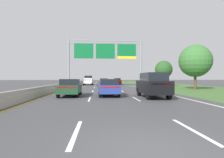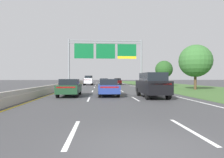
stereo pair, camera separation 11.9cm
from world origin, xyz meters
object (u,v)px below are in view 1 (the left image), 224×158
object	(u,v)px
car_blue_centre_lane_sedan	(108,87)
car_black_right_lane_suv	(153,85)
roadside_tree_near	(195,61)
car_navy_centre_lane_sedan	(104,82)
car_red_right_lane_sedan	(117,81)
overhead_sign_gantry	(105,53)
pickup_truck_white	(88,80)
roadside_tree_mid	(164,69)
car_darkgreen_left_lane_sedan	(70,87)

from	to	relation	value
car_blue_centre_lane_sedan	car_black_right_lane_suv	distance (m)	4.10
car_black_right_lane_suv	roadside_tree_near	distance (m)	13.97
car_navy_centre_lane_sedan	car_blue_centre_lane_sedan	bearing A→B (deg)	178.47
car_black_right_lane_suv	car_navy_centre_lane_sedan	distance (m)	24.38
roadside_tree_near	car_red_right_lane_sedan	bearing A→B (deg)	112.53
car_navy_centre_lane_sedan	car_red_right_lane_sedan	world-z (taller)	same
car_black_right_lane_suv	overhead_sign_gantry	bearing A→B (deg)	7.87
car_red_right_lane_sedan	car_blue_centre_lane_sedan	bearing A→B (deg)	172.85
car_navy_centre_lane_sedan	roadside_tree_near	distance (m)	19.17
pickup_truck_white	roadside_tree_mid	bearing A→B (deg)	-111.12
car_red_right_lane_sedan	car_navy_centre_lane_sedan	bearing A→B (deg)	154.86
car_darkgreen_left_lane_sedan	roadside_tree_mid	distance (m)	26.05
overhead_sign_gantry	pickup_truck_white	distance (m)	9.28
car_blue_centre_lane_sedan	car_red_right_lane_sedan	size ratio (longest dim) A/B	1.00
car_blue_centre_lane_sedan	roadside_tree_near	bearing A→B (deg)	-57.74
car_blue_centre_lane_sedan	car_black_right_lane_suv	world-z (taller)	car_black_right_lane_suv
car_blue_centre_lane_sedan	car_navy_centre_lane_sedan	size ratio (longest dim) A/B	1.00
car_red_right_lane_sedan	roadside_tree_near	xyz separation A→B (m)	(9.02, -21.74, 3.27)
car_red_right_lane_sedan	roadside_tree_mid	xyz separation A→B (m)	(8.69, -9.73, 2.60)
overhead_sign_gantry	roadside_tree_mid	bearing A→B (deg)	-0.92
car_darkgreen_left_lane_sedan	car_red_right_lane_sedan	size ratio (longest dim) A/B	1.00
pickup_truck_white	car_red_right_lane_sedan	xyz separation A→B (m)	(7.13, 3.20, -0.26)
car_navy_centre_lane_sedan	overhead_sign_gantry	bearing A→B (deg)	-170.89
pickup_truck_white	roadside_tree_near	bearing A→B (deg)	-137.63
car_red_right_lane_sedan	roadside_tree_near	size ratio (longest dim) A/B	0.69
overhead_sign_gantry	pickup_truck_white	xyz separation A→B (m)	(-3.81, 6.34, -5.60)
pickup_truck_white	car_darkgreen_left_lane_sedan	world-z (taller)	pickup_truck_white
car_navy_centre_lane_sedan	roadside_tree_mid	distance (m)	12.77
overhead_sign_gantry	car_darkgreen_left_lane_sedan	xyz separation A→B (m)	(-4.03, -20.55, -5.86)
car_black_right_lane_suv	roadside_tree_mid	world-z (taller)	roadside_tree_mid
car_darkgreen_left_lane_sedan	roadside_tree_mid	bearing A→B (deg)	-38.82
car_darkgreen_left_lane_sedan	pickup_truck_white	bearing A→B (deg)	-1.06
overhead_sign_gantry	car_black_right_lane_suv	bearing A→B (deg)	-81.87
overhead_sign_gantry	roadside_tree_near	xyz separation A→B (m)	(12.34, -12.20, -2.59)
overhead_sign_gantry	car_red_right_lane_sedan	bearing A→B (deg)	70.80
car_black_right_lane_suv	car_red_right_lane_sedan	bearing A→B (deg)	-0.51
pickup_truck_white	roadside_tree_mid	world-z (taller)	roadside_tree_mid
car_blue_centre_lane_sedan	car_black_right_lane_suv	size ratio (longest dim) A/B	0.94
car_blue_centre_lane_sedan	car_red_right_lane_sedan	xyz separation A→B (m)	(3.84, 30.11, 0.00)
overhead_sign_gantry	car_blue_centre_lane_sedan	size ratio (longest dim) A/B	3.40
overhead_sign_gantry	roadside_tree_mid	xyz separation A→B (m)	(12.01, -0.19, -3.26)
car_black_right_lane_suv	car_red_right_lane_sedan	world-z (taller)	car_black_right_lane_suv
car_blue_centre_lane_sedan	car_darkgreen_left_lane_sedan	bearing A→B (deg)	88.90
car_blue_centre_lane_sedan	car_red_right_lane_sedan	world-z (taller)	same
car_darkgreen_left_lane_sedan	roadside_tree_mid	xyz separation A→B (m)	(16.05, 20.36, 2.60)
car_darkgreen_left_lane_sedan	car_navy_centre_lane_sedan	distance (m)	22.67
car_black_right_lane_suv	car_red_right_lane_sedan	size ratio (longest dim) A/B	1.07
car_red_right_lane_sedan	roadside_tree_near	distance (m)	23.76
car_black_right_lane_suv	roadside_tree_near	xyz separation A→B (m)	(9.15, 10.12, 2.99)
overhead_sign_gantry	roadside_tree_mid	distance (m)	12.45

